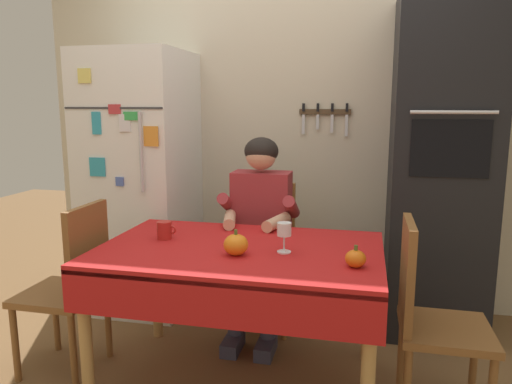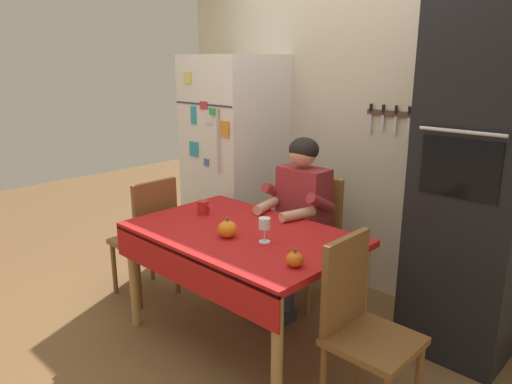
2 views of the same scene
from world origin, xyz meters
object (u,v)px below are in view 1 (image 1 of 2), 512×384
chair_left_side (73,281)px  coffee_mug (165,230)px  dining_table (239,264)px  pumpkin_large (236,245)px  refrigerator (141,182)px  pumpkin_medium (356,259)px  chair_behind_person (265,247)px  wine_glass (284,231)px  chair_right_side (428,312)px  seated_person (259,220)px  wall_oven (440,169)px

chair_left_side → coffee_mug: chair_left_side is taller
dining_table → pumpkin_large: (0.02, -0.11, 0.13)m
refrigerator → pumpkin_medium: refrigerator is taller
chair_left_side → chair_behind_person: bearing=44.2°
coffee_mug → wine_glass: bearing=-8.3°
chair_behind_person → chair_right_side: bearing=-41.8°
chair_left_side → pumpkin_large: (0.92, -0.05, 0.28)m
pumpkin_large → coffee_mug: bearing=157.1°
seated_person → coffee_mug: (-0.40, -0.53, 0.05)m
coffee_mug → pumpkin_medium: size_ratio=1.06×
chair_behind_person → pumpkin_medium: bearing=-57.7°
refrigerator → wine_glass: (1.18, -0.90, -0.06)m
chair_behind_person → chair_left_side: bearing=-135.8°
refrigerator → chair_left_side: bearing=-87.0°
coffee_mug → wine_glass: wine_glass is taller
coffee_mug → pumpkin_medium: bearing=-13.3°
chair_behind_person → seated_person: 0.29m
seated_person → chair_right_side: size_ratio=1.34×
dining_table → seated_person: (-0.03, 0.60, 0.08)m
chair_behind_person → chair_left_side: same height
chair_right_side → chair_left_side: bearing=-179.5°
dining_table → coffee_mug: 0.45m
chair_behind_person → chair_right_side: (0.93, -0.83, 0.00)m
wall_oven → chair_left_side: (-1.95, -0.98, -0.54)m
pumpkin_large → pumpkin_medium: pumpkin_large is taller
dining_table → chair_right_side: bearing=-2.5°
dining_table → seated_person: seated_person is taller
wine_glass → pumpkin_large: (-0.21, -0.09, -0.05)m
chair_right_side → pumpkin_large: bearing=-175.6°
wall_oven → pumpkin_large: wall_oven is taller
dining_table → refrigerator: bearing=137.1°
chair_right_side → seated_person: bearing=145.4°
chair_left_side → wall_oven: bearing=26.6°
wine_glass → dining_table: bearing=175.8°
dining_table → seated_person: bearing=92.8°
wall_oven → wine_glass: bearing=-131.1°
wine_glass → pumpkin_medium: bearing=-22.5°
pumpkin_large → refrigerator: bearing=134.3°
dining_table → chair_behind_person: chair_behind_person is taller
chair_behind_person → pumpkin_large: 0.94m
pumpkin_medium → wine_glass: bearing=157.5°
refrigerator → seated_person: (0.92, -0.28, -0.16)m
pumpkin_large → pumpkin_medium: 0.56m
wine_glass → pumpkin_large: size_ratio=1.20×
dining_table → chair_right_side: size_ratio=1.51×
seated_person → chair_left_side: 1.12m
seated_person → wine_glass: 0.68m
wall_oven → chair_behind_person: 1.21m
chair_behind_person → chair_right_side: 1.25m
dining_table → coffee_mug: size_ratio=13.27×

